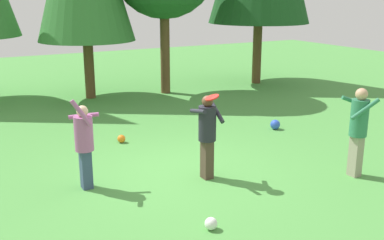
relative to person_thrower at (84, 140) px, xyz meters
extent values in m
plane|color=#4C9342|center=(1.93, -0.19, -0.94)|extent=(40.00, 40.00, 0.00)
cube|color=#38476B|center=(0.00, 0.00, -0.57)|extent=(0.19, 0.22, 0.74)
cylinder|color=#A85693|center=(0.00, 0.00, 0.12)|extent=(0.34, 0.34, 0.64)
sphere|color=beige|center=(0.00, 0.00, 0.54)|extent=(0.21, 0.21, 0.21)
cylinder|color=#A85693|center=(0.07, 0.19, 0.40)|extent=(0.54, 0.27, 0.12)
cylinder|color=#A85693|center=(-0.07, -0.19, 0.56)|extent=(0.38, 0.21, 0.50)
cube|color=gray|center=(4.84, -1.97, -0.52)|extent=(0.19, 0.22, 0.83)
cylinder|color=#2D7551|center=(4.84, -1.97, 0.25)|extent=(0.34, 0.34, 0.72)
sphere|color=tan|center=(4.84, -1.97, 0.72)|extent=(0.23, 0.23, 0.23)
cylinder|color=#2D7551|center=(4.76, -2.16, 0.47)|extent=(0.53, 0.29, 0.43)
cylinder|color=#2D7551|center=(4.92, -1.79, 0.51)|extent=(0.59, 0.31, 0.29)
cube|color=#4C382D|center=(2.21, -0.66, -0.55)|extent=(0.19, 0.22, 0.78)
cylinder|color=#23232D|center=(2.21, -0.66, 0.17)|extent=(0.34, 0.34, 0.67)
sphere|color=brown|center=(2.21, -0.66, 0.61)|extent=(0.22, 0.22, 0.22)
cylinder|color=#23232D|center=(2.41, -0.68, 0.39)|extent=(0.11, 0.53, 0.37)
cylinder|color=#23232D|center=(2.01, -0.65, 0.44)|extent=(0.11, 0.58, 0.19)
cylinder|color=red|center=(2.20, -0.84, 0.72)|extent=(0.33, 0.33, 0.11)
sphere|color=white|center=(1.21, -2.48, -0.84)|extent=(0.20, 0.20, 0.20)
sphere|color=blue|center=(5.51, 1.36, -0.81)|extent=(0.26, 0.26, 0.26)
sphere|color=orange|center=(1.52, 2.25, -0.84)|extent=(0.20, 0.20, 0.20)
cylinder|color=brown|center=(4.99, 6.99, 0.74)|extent=(0.33, 0.33, 3.35)
cylinder|color=brown|center=(9.00, 6.96, 1.22)|extent=(0.35, 0.35, 4.31)
cylinder|color=brown|center=(2.36, 7.48, 0.84)|extent=(0.34, 0.34, 3.56)
camera|label=1|loc=(-2.17, -8.03, 2.60)|focal=43.68mm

